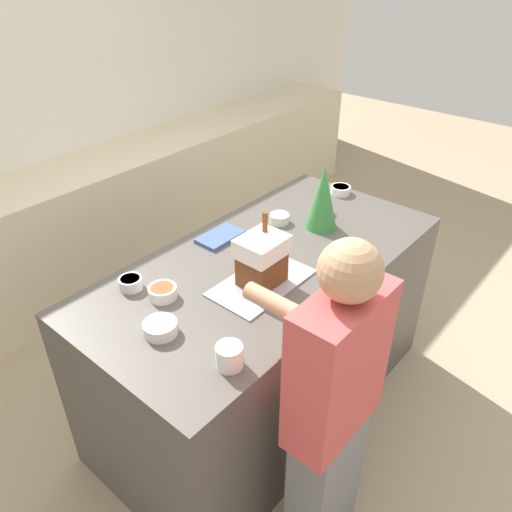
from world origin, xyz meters
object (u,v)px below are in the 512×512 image
object	(u,v)px
baking_tray	(262,283)
candy_bowl_behind_tray	(160,327)
candy_bowl_beside_tree	(163,292)
person	(331,415)
candy_bowl_far_left	(322,208)
candy_bowl_near_tray_right	(131,283)
gingerbread_house	(262,259)
candy_bowl_center_rear	(279,218)
mug	(229,356)
candy_bowl_far_right	(341,189)
cookbook	(220,237)
decorative_tree	(323,198)

from	to	relation	value
baking_tray	candy_bowl_behind_tray	distance (m)	0.52
candy_bowl_beside_tree	person	bearing A→B (deg)	-85.30
candy_bowl_far_left	candy_bowl_near_tray_right	bearing A→B (deg)	168.32
baking_tray	candy_bowl_beside_tree	size ratio (longest dim) A/B	3.89
gingerbread_house	candy_bowl_center_rear	xyz separation A→B (m)	(0.49, 0.29, -0.10)
baking_tray	gingerbread_house	xyz separation A→B (m)	(0.00, 0.00, 0.13)
candy_bowl_near_tray_right	mug	bearing A→B (deg)	-95.49
candy_bowl_center_rear	mug	size ratio (longest dim) A/B	1.05
candy_bowl_far_right	candy_bowl_beside_tree	distance (m)	1.37
baking_tray	candy_bowl_far_left	world-z (taller)	candy_bowl_far_left
candy_bowl_behind_tray	candy_bowl_center_rear	distance (m)	1.02
cookbook	mug	xyz separation A→B (m)	(-0.63, -0.65, 0.04)
candy_bowl_near_tray_right	cookbook	distance (m)	0.56
candy_bowl_center_rear	person	xyz separation A→B (m)	(-0.78, -0.86, -0.19)
candy_bowl_far_left	gingerbread_house	bearing A→B (deg)	-166.34
candy_bowl_far_right	candy_bowl_near_tray_right	size ratio (longest dim) A/B	1.15
decorative_tree	candy_bowl_behind_tray	distance (m)	1.12
candy_bowl_near_tray_right	candy_bowl_far_left	distance (m)	1.16
baking_tray	candy_bowl_center_rear	size ratio (longest dim) A/B	4.53
candy_bowl_near_tray_right	cookbook	world-z (taller)	candy_bowl_near_tray_right
candy_bowl_far_left	cookbook	distance (m)	0.62
candy_bowl_beside_tree	decorative_tree	bearing A→B (deg)	-9.83
candy_bowl_near_tray_right	candy_bowl_beside_tree	size ratio (longest dim) A/B	0.85
decorative_tree	candy_bowl_far_right	size ratio (longest dim) A/B	2.87
decorative_tree	mug	xyz separation A→B (m)	(-1.06, -0.33, -0.13)
candy_bowl_far_right	candy_bowl_near_tray_right	xyz separation A→B (m)	(-1.42, 0.18, 0.00)
candy_bowl_far_left	mug	xyz separation A→B (m)	(-1.20, -0.42, 0.02)
candy_bowl_center_rear	candy_bowl_beside_tree	xyz separation A→B (m)	(-0.85, -0.03, 0.00)
decorative_tree	candy_bowl_far_left	size ratio (longest dim) A/B	3.59
candy_bowl_behind_tray	cookbook	bearing A→B (deg)	25.98
candy_bowl_near_tray_right	candy_bowl_far_right	bearing A→B (deg)	-7.29
candy_bowl_far_left	cookbook	size ratio (longest dim) A/B	0.41
gingerbread_house	candy_bowl_near_tray_right	distance (m)	0.59
baking_tray	person	world-z (taller)	person
baking_tray	gingerbread_house	size ratio (longest dim) A/B	1.48
decorative_tree	mug	bearing A→B (deg)	-162.74
baking_tray	candy_bowl_center_rear	xyz separation A→B (m)	(0.49, 0.29, 0.02)
candy_bowl_beside_tree	person	distance (m)	0.86
candy_bowl_behind_tray	candy_bowl_far_left	xyz separation A→B (m)	(1.25, 0.09, 0.00)
decorative_tree	candy_bowl_near_tray_right	world-z (taller)	decorative_tree
baking_tray	candy_bowl_far_right	distance (m)	1.04
mug	person	xyz separation A→B (m)	(0.18, -0.34, -0.21)
gingerbread_house	candy_bowl_far_right	size ratio (longest dim) A/B	2.68
candy_bowl_behind_tray	cookbook	xyz separation A→B (m)	(0.67, 0.33, -0.02)
baking_tray	candy_bowl_far_left	bearing A→B (deg)	13.67
baking_tray	candy_bowl_near_tray_right	size ratio (longest dim) A/B	4.57
candy_bowl_far_right	candy_bowl_beside_tree	xyz separation A→B (m)	(-1.37, 0.02, 0.00)
person	candy_bowl_behind_tray	bearing A→B (deg)	108.75
cookbook	mug	bearing A→B (deg)	-133.76
gingerbread_house	candy_bowl_center_rear	world-z (taller)	gingerbread_house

